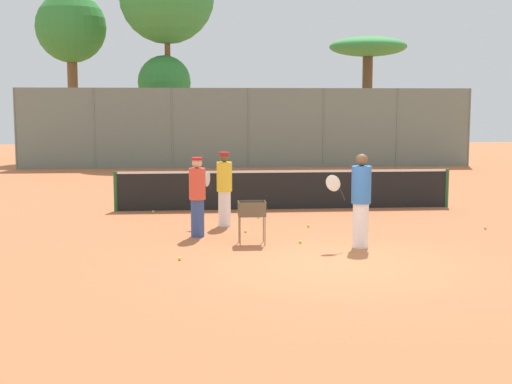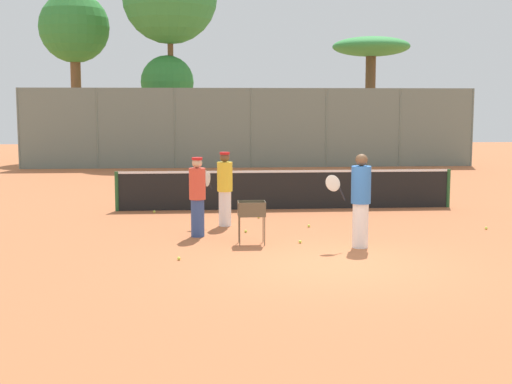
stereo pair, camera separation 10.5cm
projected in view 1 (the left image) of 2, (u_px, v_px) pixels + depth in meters
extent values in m
plane|color=#B7663D|center=(332.00, 264.00, 12.85)|extent=(80.00, 80.00, 0.00)
cylinder|color=#26592D|center=(116.00, 192.00, 19.16)|extent=(0.10, 0.10, 1.07)
cylinder|color=#26592D|center=(447.00, 188.00, 19.95)|extent=(0.10, 0.10, 1.07)
cube|color=black|center=(285.00, 191.00, 19.55)|extent=(9.17, 0.01, 1.01)
cube|color=white|center=(285.00, 171.00, 19.49)|extent=(9.17, 0.02, 0.06)
cylinder|color=slate|center=(15.00, 129.00, 31.36)|extent=(0.08, 0.08, 3.59)
cylinder|color=slate|center=(94.00, 128.00, 31.65)|extent=(0.08, 0.08, 3.59)
cylinder|color=slate|center=(172.00, 128.00, 31.95)|extent=(0.08, 0.08, 3.59)
cylinder|color=slate|center=(248.00, 128.00, 32.25)|extent=(0.08, 0.08, 3.59)
cylinder|color=slate|center=(323.00, 128.00, 32.54)|extent=(0.08, 0.08, 3.59)
cylinder|color=slate|center=(397.00, 128.00, 32.84)|extent=(0.08, 0.08, 3.59)
cylinder|color=slate|center=(469.00, 127.00, 33.14)|extent=(0.08, 0.08, 3.59)
cube|color=slate|center=(248.00, 128.00, 32.25)|extent=(20.63, 0.01, 3.59)
cylinder|color=brown|center=(367.00, 108.00, 37.26)|extent=(0.53, 0.53, 5.33)
ellipsoid|color=#388E42|center=(368.00, 47.00, 36.87)|extent=(4.00, 4.00, 1.00)
cylinder|color=brown|center=(168.00, 94.00, 35.63)|extent=(0.28, 0.28, 6.77)
cylinder|color=brown|center=(73.00, 105.00, 36.53)|extent=(0.52, 0.52, 5.67)
sphere|color=#338438|center=(71.00, 27.00, 36.05)|extent=(3.55, 3.55, 3.55)
cylinder|color=brown|center=(165.00, 130.00, 35.82)|extent=(0.30, 0.30, 3.18)
sphere|color=#338438|center=(164.00, 82.00, 35.53)|extent=(2.64, 2.64, 2.64)
cylinder|color=white|center=(225.00, 209.00, 16.85)|extent=(0.29, 0.29, 0.83)
cylinder|color=yellow|center=(224.00, 177.00, 16.75)|extent=(0.36, 0.36, 0.69)
sphere|color=brown|center=(224.00, 157.00, 16.70)|extent=(0.22, 0.22, 0.22)
cylinder|color=red|center=(224.00, 153.00, 16.69)|extent=(0.24, 0.24, 0.06)
cylinder|color=black|center=(209.00, 184.00, 16.75)|extent=(0.15, 0.03, 0.27)
ellipsoid|color=silver|center=(201.00, 175.00, 16.72)|extent=(0.40, 0.04, 0.43)
cylinder|color=white|center=(361.00, 225.00, 14.31)|extent=(0.32, 0.32, 0.90)
cylinder|color=blue|center=(361.00, 185.00, 14.21)|extent=(0.39, 0.39, 0.75)
sphere|color=brown|center=(362.00, 160.00, 14.15)|extent=(0.24, 0.24, 0.24)
cylinder|color=black|center=(342.00, 194.00, 14.23)|extent=(0.15, 0.04, 0.27)
ellipsoid|color=silver|center=(333.00, 183.00, 14.20)|extent=(0.40, 0.06, 0.43)
cylinder|color=#334C8C|center=(198.00, 218.00, 15.49)|extent=(0.29, 0.29, 0.82)
cylinder|color=#E54C38|center=(197.00, 184.00, 15.40)|extent=(0.36, 0.36, 0.68)
sphere|color=#DBB28C|center=(197.00, 163.00, 15.34)|extent=(0.22, 0.22, 0.22)
cylinder|color=red|center=(197.00, 159.00, 15.33)|extent=(0.23, 0.23, 0.06)
cylinder|color=black|center=(204.00, 190.00, 15.75)|extent=(0.09, 0.14, 0.27)
ellipsoid|color=silver|center=(207.00, 179.00, 15.89)|extent=(0.20, 0.37, 0.43)
cylinder|color=brown|center=(240.00, 232.00, 14.48)|extent=(0.02, 0.02, 0.59)
cylinder|color=brown|center=(265.00, 231.00, 14.53)|extent=(0.02, 0.02, 0.59)
cylinder|color=brown|center=(239.00, 229.00, 14.84)|extent=(0.02, 0.02, 0.59)
cylinder|color=brown|center=(263.00, 228.00, 14.88)|extent=(0.02, 0.02, 0.59)
cube|color=brown|center=(252.00, 216.00, 14.65)|extent=(0.55, 0.40, 0.01)
cube|color=brown|center=(253.00, 210.00, 14.43)|extent=(0.55, 0.01, 0.30)
cube|color=brown|center=(251.00, 207.00, 14.83)|extent=(0.55, 0.01, 0.30)
cube|color=brown|center=(238.00, 209.00, 14.60)|extent=(0.01, 0.40, 0.30)
cube|color=brown|center=(265.00, 208.00, 14.65)|extent=(0.01, 0.40, 0.30)
sphere|color=#D1E54C|center=(252.00, 213.00, 14.77)|extent=(0.07, 0.07, 0.07)
sphere|color=#D1E54C|center=(246.00, 214.00, 14.64)|extent=(0.07, 0.07, 0.07)
sphere|color=#D1E54C|center=(245.00, 211.00, 14.71)|extent=(0.07, 0.07, 0.07)
sphere|color=#D1E54C|center=(247.00, 211.00, 14.68)|extent=(0.07, 0.07, 0.07)
sphere|color=#D1E54C|center=(259.00, 213.00, 14.78)|extent=(0.07, 0.07, 0.07)
sphere|color=#D1E54C|center=(262.00, 215.00, 14.53)|extent=(0.07, 0.07, 0.07)
sphere|color=#D1E54C|center=(250.00, 213.00, 14.72)|extent=(0.07, 0.07, 0.07)
sphere|color=#D1E54C|center=(248.00, 214.00, 14.62)|extent=(0.07, 0.07, 0.07)
sphere|color=#D1E54C|center=(241.00, 211.00, 14.71)|extent=(0.07, 0.07, 0.07)
sphere|color=#D1E54C|center=(262.00, 213.00, 14.76)|extent=(0.07, 0.07, 0.07)
sphere|color=#D1E54C|center=(255.00, 214.00, 14.55)|extent=(0.07, 0.07, 0.07)
sphere|color=#D1E54C|center=(257.00, 212.00, 14.58)|extent=(0.07, 0.07, 0.07)
sphere|color=#D1E54C|center=(246.00, 231.00, 16.00)|extent=(0.07, 0.07, 0.07)
sphere|color=#D1E54C|center=(300.00, 242.00, 14.79)|extent=(0.07, 0.07, 0.07)
sphere|color=#D1E54C|center=(199.00, 225.00, 16.79)|extent=(0.07, 0.07, 0.07)
sphere|color=#D1E54C|center=(308.00, 226.00, 16.72)|extent=(0.07, 0.07, 0.07)
sphere|color=#D1E54C|center=(485.00, 228.00, 16.44)|extent=(0.07, 0.07, 0.07)
sphere|color=#D1E54C|center=(153.00, 212.00, 18.90)|extent=(0.07, 0.07, 0.07)
sphere|color=#D1E54C|center=(180.00, 259.00, 13.17)|extent=(0.07, 0.07, 0.07)
sphere|color=#D1E54C|center=(258.00, 217.00, 18.02)|extent=(0.07, 0.07, 0.07)
cube|color=#B2B7BC|center=(265.00, 152.00, 36.14)|extent=(4.20, 1.70, 0.90)
cube|color=#33383D|center=(261.00, 136.00, 36.02)|extent=(2.20, 1.50, 0.70)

